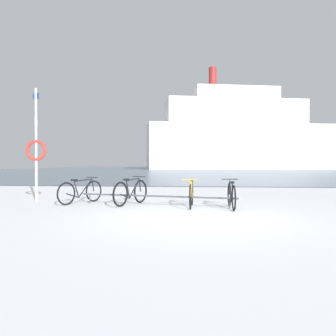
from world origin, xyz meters
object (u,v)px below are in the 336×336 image
Objects in this scene: bicycle_0 at (81,192)px; bicycle_1 at (131,192)px; bicycle_2 at (191,194)px; bicycle_3 at (231,195)px; ferry_ship at (238,135)px; rescue_post at (36,147)px.

bicycle_1 is at bearing -7.62° from bicycle_0.
bicycle_2 is (1.79, -0.35, -0.01)m from bicycle_1.
ferry_ship is at bearing 83.02° from bicycle_3.
bicycle_2 is at bearing -11.54° from rescue_post.
ferry_ship is (12.38, 63.71, 6.99)m from bicycle_0.
ferry_ship is at bearing 79.00° from bicycle_0.
bicycle_3 is at bearing -96.98° from ferry_ship.
bicycle_1 reaches higher than bicycle_0.
ferry_ship reaches higher than bicycle_3.
bicycle_0 is 0.97× the size of bicycle_3.
rescue_post is (-1.65, 0.47, 1.39)m from bicycle_0.
bicycle_1 is 65.20m from ferry_ship.
bicycle_1 is at bearing 169.01° from bicycle_2.
ferry_ship reaches higher than bicycle_2.
bicycle_3 is (2.88, -0.54, -0.02)m from bicycle_1.
bicycle_2 is at bearing -97.96° from ferry_ship.
bicycle_1 is at bearing -99.57° from ferry_ship.
rescue_post is at bearing 168.16° from bicycle_1.
ferry_ship is (10.77, 63.92, 6.97)m from bicycle_1.
ferry_ship reaches higher than bicycle_0.
bicycle_3 is at bearing -9.60° from bicycle_0.
bicycle_1 reaches higher than bicycle_3.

